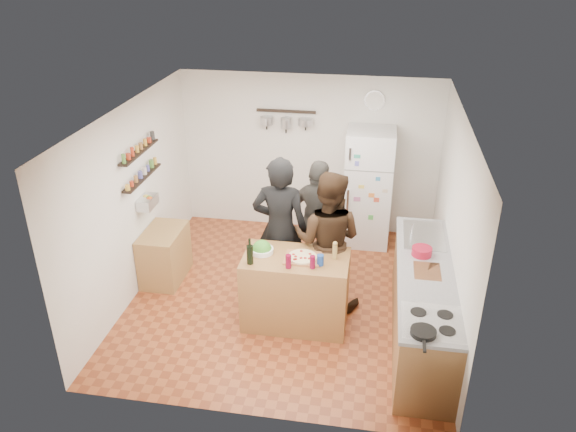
% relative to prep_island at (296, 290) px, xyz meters
% --- Properties ---
extents(room_shell, '(4.20, 4.20, 4.20)m').
position_rel_prep_island_xyz_m(room_shell, '(-0.19, 0.88, 0.79)').
color(room_shell, brown).
rests_on(room_shell, ground).
extents(prep_island, '(1.25, 0.72, 0.91)m').
position_rel_prep_island_xyz_m(prep_island, '(0.00, 0.00, 0.00)').
color(prep_island, olive).
rests_on(prep_island, floor).
extents(pizza_board, '(0.42, 0.34, 0.02)m').
position_rel_prep_island_xyz_m(pizza_board, '(0.08, -0.02, 0.47)').
color(pizza_board, '#975D37').
rests_on(pizza_board, prep_island).
extents(pizza, '(0.34, 0.34, 0.02)m').
position_rel_prep_island_xyz_m(pizza, '(0.08, -0.02, 0.48)').
color(pizza, '#D6B98D').
rests_on(pizza, pizza_board).
extents(salad_bowl, '(0.28, 0.28, 0.06)m').
position_rel_prep_island_xyz_m(salad_bowl, '(-0.42, 0.05, 0.48)').
color(salad_bowl, silver).
rests_on(salad_bowl, prep_island).
extents(wine_bottle, '(0.08, 0.08, 0.23)m').
position_rel_prep_island_xyz_m(wine_bottle, '(-0.50, -0.22, 0.57)').
color(wine_bottle, black).
rests_on(wine_bottle, prep_island).
extents(wine_glass_near, '(0.07, 0.07, 0.16)m').
position_rel_prep_island_xyz_m(wine_glass_near, '(-0.05, -0.24, 0.54)').
color(wine_glass_near, '#600821').
rests_on(wine_glass_near, prep_island).
extents(wine_glass_far, '(0.06, 0.06, 0.15)m').
position_rel_prep_island_xyz_m(wine_glass_far, '(0.22, -0.20, 0.53)').
color(wine_glass_far, '#5E0824').
rests_on(wine_glass_far, prep_island).
extents(pepper_mill, '(0.06, 0.06, 0.18)m').
position_rel_prep_island_xyz_m(pepper_mill, '(0.45, 0.05, 0.54)').
color(pepper_mill, olive).
rests_on(pepper_mill, prep_island).
extents(salt_canister, '(0.08, 0.08, 0.13)m').
position_rel_prep_island_xyz_m(salt_canister, '(0.30, -0.12, 0.52)').
color(salt_canister, navy).
rests_on(salt_canister, prep_island).
extents(person_left, '(0.71, 0.47, 1.94)m').
position_rel_prep_island_xyz_m(person_left, '(-0.29, 0.56, 0.52)').
color(person_left, black).
rests_on(person_left, floor).
extents(person_center, '(0.98, 0.81, 1.82)m').
position_rel_prep_island_xyz_m(person_center, '(0.32, 0.47, 0.46)').
color(person_center, black).
rests_on(person_center, floor).
extents(person_back, '(1.09, 0.78, 1.72)m').
position_rel_prep_island_xyz_m(person_back, '(0.14, 1.07, 0.41)').
color(person_back, '#312E2B').
rests_on(person_back, floor).
extents(counter_run, '(0.63, 2.63, 0.90)m').
position_rel_prep_island_xyz_m(counter_run, '(1.51, -0.06, -0.01)').
color(counter_run, '#9E7042').
rests_on(counter_run, floor).
extents(stove_top, '(0.60, 0.62, 0.02)m').
position_rel_prep_island_xyz_m(stove_top, '(1.51, -1.01, 0.46)').
color(stove_top, white).
rests_on(stove_top, counter_run).
extents(skillet, '(0.25, 0.25, 0.05)m').
position_rel_prep_island_xyz_m(skillet, '(1.41, -1.23, 0.49)').
color(skillet, black).
rests_on(skillet, stove_top).
extents(sink, '(0.50, 0.80, 0.03)m').
position_rel_prep_island_xyz_m(sink, '(1.51, 0.79, 0.46)').
color(sink, silver).
rests_on(sink, counter_run).
extents(cutting_board, '(0.30, 0.40, 0.02)m').
position_rel_prep_island_xyz_m(cutting_board, '(1.51, -0.07, 0.46)').
color(cutting_board, brown).
rests_on(cutting_board, counter_run).
extents(red_bowl, '(0.24, 0.24, 0.10)m').
position_rel_prep_island_xyz_m(red_bowl, '(1.46, 0.28, 0.51)').
color(red_bowl, maroon).
rests_on(red_bowl, counter_run).
extents(fridge, '(0.70, 0.68, 1.80)m').
position_rel_prep_island_xyz_m(fridge, '(0.76, 2.24, 0.45)').
color(fridge, white).
rests_on(fridge, floor).
extents(wall_clock, '(0.30, 0.03, 0.30)m').
position_rel_prep_island_xyz_m(wall_clock, '(0.76, 2.57, 1.69)').
color(wall_clock, silver).
rests_on(wall_clock, back_wall).
extents(spice_shelf_lower, '(0.12, 1.00, 0.02)m').
position_rel_prep_island_xyz_m(spice_shelf_lower, '(-2.12, 0.69, 1.04)').
color(spice_shelf_lower, black).
rests_on(spice_shelf_lower, left_wall).
extents(spice_shelf_upper, '(0.12, 1.00, 0.02)m').
position_rel_prep_island_xyz_m(spice_shelf_upper, '(-2.12, 0.69, 1.40)').
color(spice_shelf_upper, black).
rests_on(spice_shelf_upper, left_wall).
extents(produce_basket, '(0.18, 0.35, 0.14)m').
position_rel_prep_island_xyz_m(produce_basket, '(-2.09, 0.69, 0.69)').
color(produce_basket, silver).
rests_on(produce_basket, left_wall).
extents(side_table, '(0.50, 0.80, 0.73)m').
position_rel_prep_island_xyz_m(side_table, '(-1.93, 0.68, -0.09)').
color(side_table, '#A27644').
rests_on(side_table, floor).
extents(pot_rack, '(0.90, 0.04, 0.04)m').
position_rel_prep_island_xyz_m(pot_rack, '(-0.54, 2.49, 1.49)').
color(pot_rack, black).
rests_on(pot_rack, back_wall).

